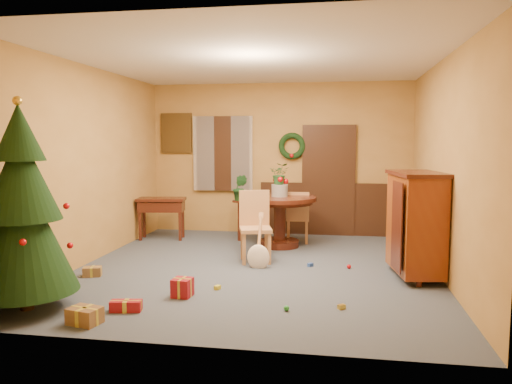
% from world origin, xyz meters
% --- Properties ---
extents(room_envelope, '(5.50, 5.50, 5.50)m').
position_xyz_m(room_envelope, '(0.21, 2.70, 1.12)').
color(room_envelope, '#333C4B').
rests_on(room_envelope, ground).
extents(dining_table, '(1.25, 1.25, 0.86)m').
position_xyz_m(dining_table, '(0.16, 1.51, 0.60)').
color(dining_table, black).
rests_on(dining_table, floor).
extents(urn, '(0.28, 0.28, 0.20)m').
position_xyz_m(urn, '(0.16, 1.51, 0.96)').
color(urn, slate).
rests_on(urn, dining_table).
extents(centerpiece_plant, '(0.33, 0.28, 0.36)m').
position_xyz_m(centerpiece_plant, '(0.16, 1.51, 1.25)').
color(centerpiece_plant, '#1E4C23').
rests_on(centerpiece_plant, urn).
extents(chair_near, '(0.56, 0.56, 1.06)m').
position_xyz_m(chair_near, '(-0.09, 0.46, 0.57)').
color(chair_near, '#A46B41').
rests_on(chair_near, floor).
extents(chair_far, '(0.43, 0.43, 0.92)m').
position_xyz_m(chair_far, '(0.44, 1.85, 0.49)').
color(chair_far, '#A46B41').
rests_on(chair_far, floor).
extents(guitar, '(0.38, 0.53, 0.74)m').
position_xyz_m(guitar, '(0.03, 0.02, 0.38)').
color(guitar, '#F7E7CE').
rests_on(guitar, floor).
extents(plant_stand, '(0.28, 0.28, 0.73)m').
position_xyz_m(plant_stand, '(-0.61, 1.89, 0.46)').
color(plant_stand, black).
rests_on(plant_stand, floor).
extents(stand_plant, '(0.27, 0.23, 0.47)m').
position_xyz_m(stand_plant, '(-0.61, 1.89, 0.96)').
color(stand_plant, '#19471E').
rests_on(stand_plant, plant_stand).
extents(christmas_tree, '(1.10, 1.10, 2.27)m').
position_xyz_m(christmas_tree, '(-2.15, -2.11, 1.08)').
color(christmas_tree, '#382111').
rests_on(christmas_tree, floor).
extents(writing_desk, '(0.91, 0.54, 0.76)m').
position_xyz_m(writing_desk, '(-2.05, 1.79, 0.57)').
color(writing_desk, black).
rests_on(writing_desk, floor).
extents(sideboard, '(0.73, 1.17, 1.40)m').
position_xyz_m(sideboard, '(2.15, -0.11, 0.75)').
color(sideboard, '#631D0B').
rests_on(sideboard, floor).
extents(gift_a, '(0.35, 0.29, 0.17)m').
position_xyz_m(gift_a, '(-1.33, -2.40, 0.08)').
color(gift_a, brown).
rests_on(gift_a, floor).
extents(gift_b, '(0.23, 0.23, 0.22)m').
position_xyz_m(gift_b, '(-0.64, -1.41, 0.11)').
color(gift_b, maroon).
rests_on(gift_b, floor).
extents(gift_c, '(0.27, 0.22, 0.13)m').
position_xyz_m(gift_c, '(-2.10, -0.77, 0.06)').
color(gift_c, brown).
rests_on(gift_c, floor).
extents(gift_d, '(0.35, 0.19, 0.12)m').
position_xyz_m(gift_d, '(-1.08, -1.99, 0.06)').
color(gift_d, maroon).
rests_on(gift_d, floor).
extents(toy_a, '(0.09, 0.09, 0.05)m').
position_xyz_m(toy_a, '(0.76, 0.22, 0.03)').
color(toy_a, '#234698').
rests_on(toy_a, floor).
extents(toy_b, '(0.06, 0.06, 0.06)m').
position_xyz_m(toy_b, '(0.61, -1.70, 0.03)').
color(toy_b, '#268C34').
rests_on(toy_b, floor).
extents(toy_c, '(0.08, 0.09, 0.05)m').
position_xyz_m(toy_c, '(-0.30, -1.08, 0.03)').
color(toy_c, yellow).
rests_on(toy_c, floor).
extents(toy_d, '(0.06, 0.06, 0.06)m').
position_xyz_m(toy_d, '(1.31, 0.19, 0.03)').
color(toy_d, red).
rests_on(toy_d, floor).
extents(toy_e, '(0.09, 0.09, 0.05)m').
position_xyz_m(toy_e, '(1.19, -1.55, 0.03)').
color(toy_e, gold).
rests_on(toy_e, floor).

